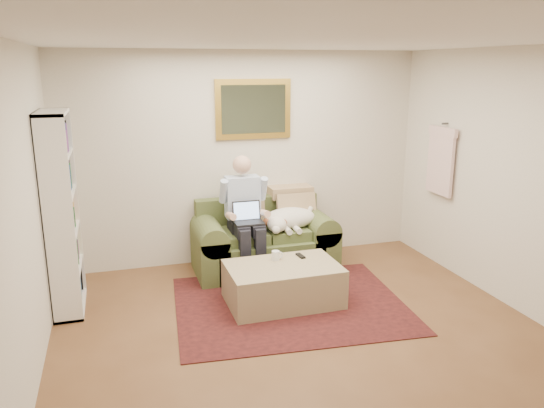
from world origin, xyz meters
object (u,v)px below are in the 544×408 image
sleeping_dog (290,218)px  ottoman (283,284)px  sofa (264,246)px  laptop (248,217)px  bookshelf (61,213)px  seated_man (246,218)px  coffee_mug (276,256)px

sleeping_dog → ottoman: size_ratio=0.60×
sofa → ottoman: sofa is taller
laptop → ottoman: laptop is taller
bookshelf → ottoman: bearing=-14.7°
sofa → seated_man: bearing=-148.5°
seated_man → ottoman: (0.17, -0.84, -0.49)m
sofa → sleeping_dog: 0.47m
seated_man → laptop: bearing=-90.0°
laptop → sofa: bearing=41.0°
seated_man → bookshelf: bookshelf is taller
sofa → seated_man: seated_man is taller
laptop → bookshelf: 1.98m
ottoman → bookshelf: bookshelf is taller
laptop → sleeping_dog: 0.58m
ottoman → bookshelf: bearing=165.3°
coffee_mug → bookshelf: size_ratio=0.05×
seated_man → coffee_mug: (0.15, -0.67, -0.24)m
sleeping_dog → coffee_mug: (-0.41, -0.74, -0.17)m
seated_man → ottoman: seated_man is taller
seated_man → coffee_mug: seated_man is taller
laptop → bookshelf: bookshelf is taller
laptop → seated_man: bearing=90.0°
coffee_mug → sleeping_dog: bearing=61.3°
sofa → bookshelf: bookshelf is taller
laptop → coffee_mug: laptop is taller
laptop → coffee_mug: (0.15, -0.61, -0.27)m
sleeping_dog → bookshelf: bearing=-171.9°
sofa → coffee_mug: bearing=-97.3°
seated_man → laptop: size_ratio=4.33×
coffee_mug → bookshelf: bearing=169.6°
sleeping_dog → ottoman: bearing=-112.5°
coffee_mug → bookshelf: (-2.10, 0.39, 0.53)m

